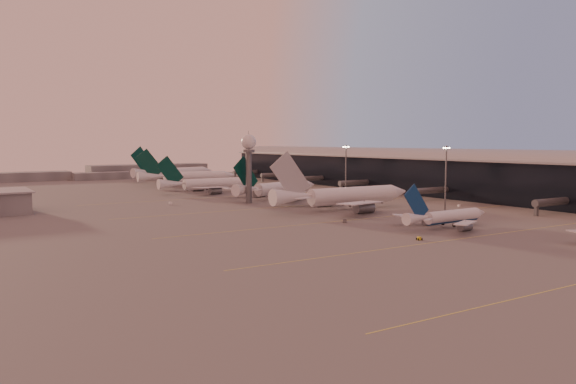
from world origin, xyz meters
TOP-DOWN VIEW (x-y plane):
  - ground at (0.00, 0.00)m, footprint 700.00×700.00m
  - taxiway_markings at (30.00, 56.00)m, footprint 180.00×185.25m
  - terminal at (107.88, 110.09)m, footprint 57.00×362.00m
  - radar_tower at (5.00, 120.00)m, footprint 6.40×6.40m
  - mast_b at (55.00, 55.00)m, footprint 3.60×0.56m
  - mast_c at (50.00, 110.00)m, footprint 3.60×0.56m
  - mast_d at (48.00, 200.00)m, footprint 3.60×0.56m
  - distant_horizon at (2.62, 325.14)m, footprint 165.00×37.50m
  - narrowbody_mid at (23.25, 25.47)m, footprint 36.48×29.12m
  - widebody_white at (25.25, 79.10)m, footprint 65.68×52.66m
  - greentail_a at (25.60, 129.88)m, footprint 54.08×43.01m
  - greentail_b at (10.30, 175.67)m, footprint 53.79×43.41m
  - greentail_c at (19.85, 224.57)m, footprint 61.87×49.88m
  - greentail_d at (27.44, 267.29)m, footprint 63.49×50.63m
  - gsv_tug_mid at (0.29, 14.44)m, footprint 3.40×2.66m
  - gsv_truck_b at (46.01, 48.36)m, footprint 5.99×3.04m
  - gsv_truck_c at (3.97, 51.65)m, footprint 5.49×6.31m
  - gsv_catering_b at (71.08, 61.86)m, footprint 4.77×3.27m
  - gsv_tug_far at (25.85, 100.60)m, footprint 4.63×4.44m
  - gsv_truck_d at (-26.16, 131.92)m, footprint 3.54×6.40m
  - gsv_tug_hangar at (37.19, 154.38)m, footprint 3.22×2.22m

SIDE VIEW (x-z plane):
  - ground at x=0.00m, z-range 0.00..0.00m
  - taxiway_markings at x=30.00m, z-range 0.00..0.02m
  - gsv_tug_mid at x=0.29m, z-range 0.01..0.87m
  - gsv_tug_hangar at x=37.19m, z-range 0.01..0.87m
  - gsv_tug_far at x=25.85m, z-range 0.02..1.17m
  - gsv_truck_b at x=46.01m, z-range 0.02..2.33m
  - gsv_truck_d at x=-26.16m, z-range 0.02..2.47m
  - gsv_truck_c at x=3.97m, z-range 0.03..2.53m
  - gsv_catering_b at x=71.08m, z-range 0.00..3.59m
  - narrowbody_mid at x=23.25m, z-range -4.24..10.01m
  - greentail_b at x=10.30m, z-range -6.32..13.21m
  - greentail_a at x=25.60m, z-range -6.56..13.72m
  - distant_horizon at x=2.62m, z-range -0.61..8.39m
  - greentail_c at x=19.85m, z-range -7.26..15.20m
  - widebody_white at x=25.25m, z-range -7.55..15.57m
  - greentail_d at x=27.44m, z-range -7.62..15.94m
  - terminal at x=107.88m, z-range -1.00..22.04m
  - mast_b at x=55.00m, z-range 1.24..26.24m
  - mast_c at x=50.00m, z-range 1.24..26.24m
  - mast_d at x=48.00m, z-range 1.24..26.24m
  - radar_tower at x=5.00m, z-range 5.40..36.50m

